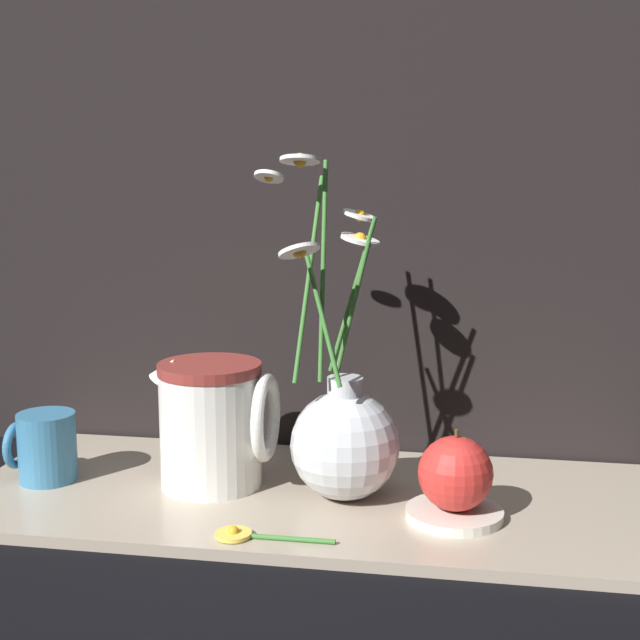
% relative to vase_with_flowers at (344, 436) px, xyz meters
% --- Properties ---
extents(ground_plane, '(6.00, 6.00, 0.00)m').
position_rel_vase_with_flowers_xyz_m(ground_plane, '(-0.04, 0.01, -0.08)').
color(ground_plane, black).
extents(shelf, '(0.76, 0.32, 0.01)m').
position_rel_vase_with_flowers_xyz_m(shelf, '(-0.04, 0.01, -0.08)').
color(shelf, tan).
rests_on(shelf, ground_plane).
extents(backdrop_wall, '(1.26, 0.02, 1.10)m').
position_rel_vase_with_flowers_xyz_m(backdrop_wall, '(-0.04, 0.18, 0.47)').
color(backdrop_wall, black).
rests_on(backdrop_wall, ground_plane).
extents(vase_with_flowers, '(0.16, 0.14, 0.37)m').
position_rel_vase_with_flowers_xyz_m(vase_with_flowers, '(0.00, 0.00, 0.00)').
color(vase_with_flowers, silver).
rests_on(vase_with_flowers, shelf).
extents(yellow_mug, '(0.08, 0.07, 0.08)m').
position_rel_vase_with_flowers_xyz_m(yellow_mug, '(-0.35, -0.00, -0.03)').
color(yellow_mug, teal).
rests_on(yellow_mug, shelf).
extents(ceramic_pitcher, '(0.14, 0.12, 0.15)m').
position_rel_vase_with_flowers_xyz_m(ceramic_pitcher, '(-0.15, 0.01, 0.01)').
color(ceramic_pitcher, white).
rests_on(ceramic_pitcher, shelf).
extents(saucer_plate, '(0.10, 0.10, 0.01)m').
position_rel_vase_with_flowers_xyz_m(saucer_plate, '(0.12, -0.04, -0.06)').
color(saucer_plate, silver).
rests_on(saucer_plate, shelf).
extents(orange_fruit, '(0.08, 0.08, 0.08)m').
position_rel_vase_with_flowers_xyz_m(orange_fruit, '(0.12, -0.04, -0.02)').
color(orange_fruit, red).
rests_on(orange_fruit, saucer_plate).
extents(loose_daisy, '(0.12, 0.04, 0.01)m').
position_rel_vase_with_flowers_xyz_m(loose_daisy, '(-0.08, -0.12, -0.07)').
color(loose_daisy, '#3D7A33').
rests_on(loose_daisy, shelf).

